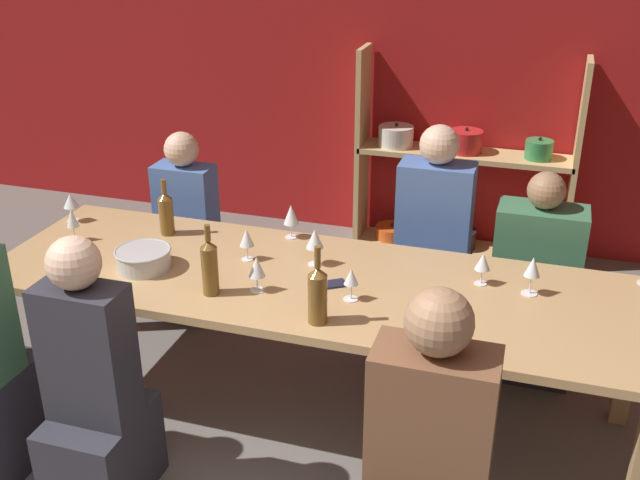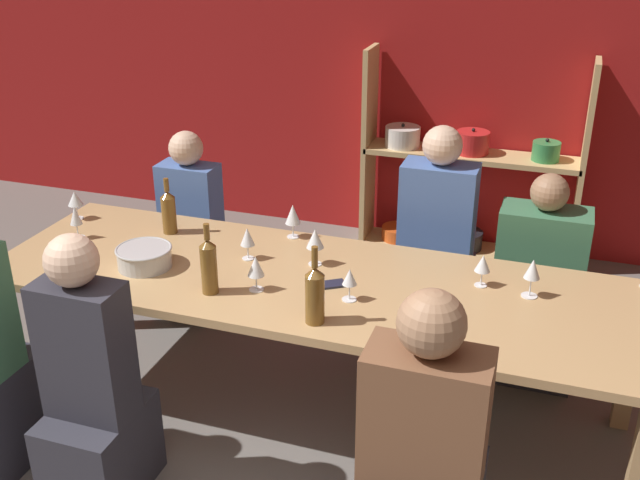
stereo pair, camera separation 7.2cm
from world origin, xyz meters
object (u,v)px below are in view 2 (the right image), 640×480
wine_glass_red_d (293,215)px  person_far_a (193,245)px  wine_glass_red_c (315,240)px  person_near_c (93,402)px  wine_glass_empty_a (75,199)px  cell_phone (328,285)px  wine_bottle_amber (209,265)px  wine_glass_empty_b (350,278)px  person_far_b (434,268)px  wine_glass_red_b (532,270)px  wine_bottle_green (169,211)px  dining_table (313,293)px  wine_bottle_dark (315,294)px  person_far_c (535,299)px  wine_glass_white_b (256,267)px  wine_glass_white_a (483,264)px  mixing_bowl (144,256)px  shelf_unit (467,187)px  wine_glass_red_a (76,217)px  wine_glass_empty_c (247,237)px

wine_glass_red_d → person_far_a: size_ratio=0.16×
wine_glass_red_c → person_near_c: person_near_c is taller
wine_glass_empty_a → cell_phone: size_ratio=0.94×
wine_bottle_amber → cell_phone: bearing=25.3°
wine_glass_empty_b → person_far_b: 1.06m
wine_bottle_amber → person_far_a: 1.31m
wine_glass_red_b → wine_glass_red_c: size_ratio=0.98×
wine_bottle_green → wine_glass_red_c: (0.82, -0.11, 0.01)m
dining_table → person_near_c: (-0.68, -0.77, -0.23)m
wine_bottle_dark → wine_glass_red_b: 0.95m
cell_phone → dining_table: bearing=155.8°
dining_table → person_far_c: 1.29m
wine_glass_empty_b → wine_glass_white_b: (-0.41, -0.04, 0.01)m
wine_bottle_dark → wine_glass_empty_a: size_ratio=2.17×
person_far_b → person_near_c: 1.93m
wine_glass_red_c → cell_phone: 0.25m
wine_bottle_dark → person_far_b: size_ratio=0.26×
wine_bottle_amber → person_near_c: bearing=-120.3°
wine_glass_white_b → person_far_c: person_far_c is taller
wine_bottle_green → wine_glass_white_a: wine_bottle_green is taller
dining_table → wine_bottle_amber: bearing=-145.8°
wine_bottle_dark → wine_glass_red_c: wine_bottle_dark is taller
person_far_b → wine_glass_white_b: bearing=58.9°
mixing_bowl → wine_glass_red_b: wine_glass_red_b is taller
person_far_c → wine_glass_red_d: bearing=18.7°
wine_bottle_dark → wine_glass_red_c: 0.52m
dining_table → cell_phone: 0.12m
wine_glass_red_d → person_far_a: (-0.79, 0.38, -0.45)m
wine_glass_empty_a → wine_glass_white_b: wine_glass_white_b is taller
wine_bottle_amber → wine_glass_red_d: size_ratio=1.85×
wine_glass_empty_a → wine_glass_red_b: bearing=-2.6°
shelf_unit → wine_glass_empty_b: (-0.19, -2.22, 0.35)m
wine_glass_red_b → person_near_c: bearing=-150.4°
mixing_bowl → person_far_c: bearing=28.4°
wine_bottle_green → wine_bottle_amber: 0.71m
wine_glass_empty_b → wine_bottle_dark: bearing=-109.9°
shelf_unit → wine_glass_empty_a: shelf_unit is taller
wine_glass_red_a → wine_glass_white_b: size_ratio=1.04×
person_far_a → wine_glass_empty_a: bearing=53.6°
wine_bottle_dark → wine_glass_red_a: size_ratio=1.98×
wine_glass_red_a → shelf_unit: bearing=50.8°
wine_bottle_amber → person_near_c: 0.73m
cell_phone → person_far_b: size_ratio=0.13×
wine_bottle_green → wine_glass_empty_c: wine_bottle_green is taller
shelf_unit → wine_glass_white_b: 2.37m
dining_table → person_far_c: size_ratio=2.77×
dining_table → wine_bottle_dark: wine_bottle_dark is taller
wine_glass_empty_b → wine_glass_empty_c: wine_glass_empty_c is taller
wine_glass_red_b → cell_phone: wine_glass_red_b is taller
cell_phone → wine_bottle_dark: bearing=-81.8°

